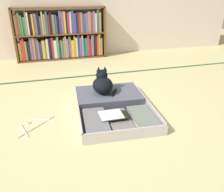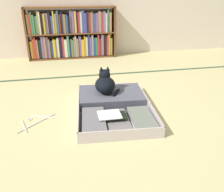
{
  "view_description": "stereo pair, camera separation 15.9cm",
  "coord_description": "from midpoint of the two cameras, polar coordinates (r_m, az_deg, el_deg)",
  "views": [
    {
      "loc": [
        -0.41,
        -1.73,
        1.07
      ],
      "look_at": [
        0.12,
        0.1,
        0.19
      ],
      "focal_mm": 36.65,
      "sensor_mm": 36.0,
      "label": 1
    },
    {
      "loc": [
        -0.26,
        -1.77,
        1.07
      ],
      "look_at": [
        0.12,
        0.1,
        0.19
      ],
      "focal_mm": 36.65,
      "sensor_mm": 36.0,
      "label": 2
    }
  ],
  "objects": [
    {
      "name": "black_cat",
      "position": [
        2.38,
        -4.25,
        3.05
      ],
      "size": [
        0.29,
        0.29,
        0.27
      ],
      "color": "black",
      "rests_on": "open_suitcase"
    },
    {
      "name": "tatami_border",
      "position": [
        3.2,
        -9.28,
        4.83
      ],
      "size": [
        4.8,
        0.05,
        0.0
      ],
      "color": "#314833",
      "rests_on": "ground_plane"
    },
    {
      "name": "bookshelf",
      "position": [
        4.07,
        -13.72,
        14.54
      ],
      "size": [
        1.49,
        0.24,
        0.85
      ],
      "color": "brown",
      "rests_on": "ground_plane"
    },
    {
      "name": "open_suitcase",
      "position": [
        2.27,
        -2.05,
        -2.19
      ],
      "size": [
        0.77,
        1.03,
        0.1
      ],
      "color": "#BEB0B4",
      "rests_on": "ground_plane"
    },
    {
      "name": "ground_plane",
      "position": [
        2.08,
        -4.63,
        -6.37
      ],
      "size": [
        10.0,
        10.0,
        0.0
      ],
      "primitive_type": "plane",
      "color": "#C2B882"
    },
    {
      "name": "clothes_hanger",
      "position": [
        2.15,
        -20.86,
        -6.83
      ],
      "size": [
        0.3,
        0.29,
        0.01
      ],
      "color": "silver",
      "rests_on": "ground_plane"
    }
  ]
}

